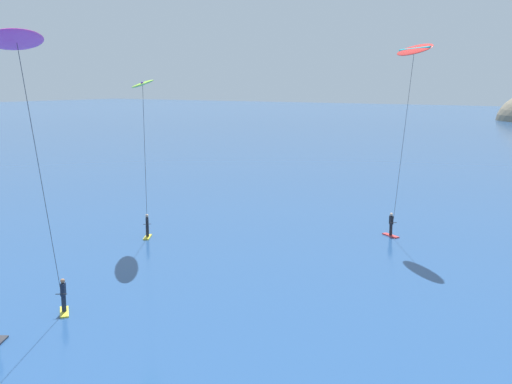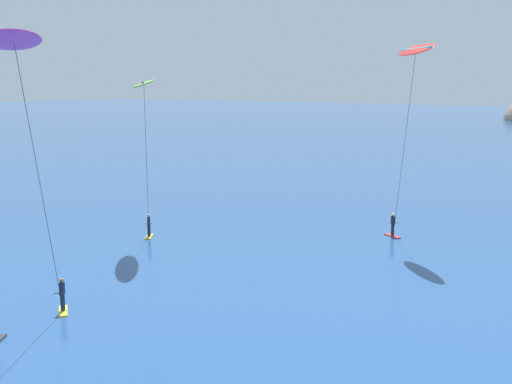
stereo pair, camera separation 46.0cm
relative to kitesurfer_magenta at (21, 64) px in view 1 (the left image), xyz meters
The scene contains 3 objects.
kitesurfer_magenta is the anchor object (origin of this frame).
kitesurfer_lime 16.99m from the kitesurfer_magenta, 117.19° to the left, with size 4.97×5.31×11.17m.
kitesurfer_red 25.90m from the kitesurfer_magenta, 75.00° to the left, with size 4.77×4.65×13.46m.
Camera 1 is at (9.49, -5.12, 10.97)m, focal length 45.00 mm.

